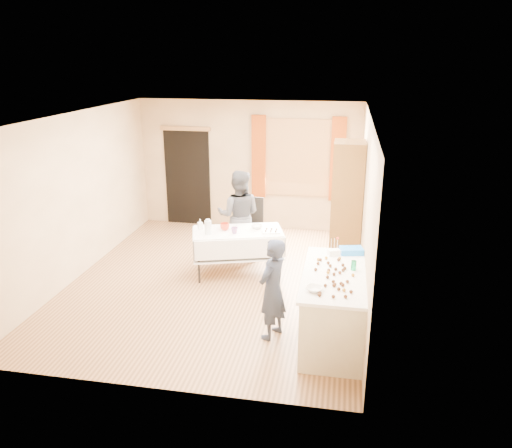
% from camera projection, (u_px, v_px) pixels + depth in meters
% --- Properties ---
extents(floor, '(4.50, 5.50, 0.02)m').
position_uv_depth(floor, '(216.00, 282.00, 7.98)').
color(floor, '#9E7047').
rests_on(floor, ground).
extents(ceiling, '(4.50, 5.50, 0.02)m').
position_uv_depth(ceiling, '(211.00, 115.00, 7.14)').
color(ceiling, white).
rests_on(ceiling, floor).
extents(wall_back, '(4.50, 0.02, 2.60)m').
position_uv_depth(wall_back, '(249.00, 165.00, 10.13)').
color(wall_back, tan).
rests_on(wall_back, floor).
extents(wall_front, '(4.50, 0.02, 2.60)m').
position_uv_depth(wall_front, '(143.00, 279.00, 4.99)').
color(wall_front, tan).
rests_on(wall_front, floor).
extents(wall_left, '(0.02, 5.50, 2.60)m').
position_uv_depth(wall_left, '(77.00, 196.00, 7.94)').
color(wall_left, tan).
rests_on(wall_left, floor).
extents(wall_right, '(0.02, 5.50, 2.60)m').
position_uv_depth(wall_right, '(366.00, 211.00, 7.18)').
color(wall_right, tan).
rests_on(wall_right, floor).
extents(window_frame, '(1.32, 0.06, 1.52)m').
position_uv_depth(window_frame, '(298.00, 158.00, 9.86)').
color(window_frame, olive).
rests_on(window_frame, wall_back).
extents(window_pane, '(1.20, 0.02, 1.40)m').
position_uv_depth(window_pane, '(298.00, 158.00, 9.85)').
color(window_pane, white).
rests_on(window_pane, wall_back).
extents(curtain_left, '(0.28, 0.06, 1.65)m').
position_uv_depth(curtain_left, '(259.00, 157.00, 9.94)').
color(curtain_left, '#89360B').
rests_on(curtain_left, wall_back).
extents(curtain_right, '(0.28, 0.06, 1.65)m').
position_uv_depth(curtain_right, '(338.00, 160.00, 9.68)').
color(curtain_right, '#89360B').
rests_on(curtain_right, wall_back).
extents(doorway, '(0.95, 0.04, 2.00)m').
position_uv_depth(doorway, '(188.00, 178.00, 10.42)').
color(doorway, black).
rests_on(doorway, floor).
extents(door_lintel, '(1.05, 0.06, 0.08)m').
position_uv_depth(door_lintel, '(185.00, 129.00, 10.06)').
color(door_lintel, olive).
rests_on(door_lintel, wall_back).
extents(cabinet, '(0.50, 0.60, 2.14)m').
position_uv_depth(cabinet, '(347.00, 206.00, 8.19)').
color(cabinet, brown).
rests_on(cabinet, floor).
extents(counter, '(0.80, 1.68, 0.91)m').
position_uv_depth(counter, '(334.00, 307.00, 6.21)').
color(counter, beige).
rests_on(counter, floor).
extents(party_table, '(1.60, 1.14, 0.75)m').
position_uv_depth(party_table, '(238.00, 248.00, 8.12)').
color(party_table, black).
rests_on(party_table, floor).
extents(chair, '(0.43, 0.43, 1.02)m').
position_uv_depth(chair, '(250.00, 237.00, 9.00)').
color(chair, black).
rests_on(chair, floor).
extents(girl, '(0.72, 0.67, 1.33)m').
position_uv_depth(girl, '(272.00, 289.00, 6.21)').
color(girl, '#1E263B').
rests_on(girl, floor).
extents(woman, '(0.85, 0.70, 1.59)m').
position_uv_depth(woman, '(239.00, 215.00, 8.64)').
color(woman, black).
rests_on(woman, floor).
extents(soda_can, '(0.08, 0.08, 0.12)m').
position_uv_depth(soda_can, '(354.00, 265.00, 6.14)').
color(soda_can, '#169357').
rests_on(soda_can, counter).
extents(mixing_bowl, '(0.32, 0.32, 0.05)m').
position_uv_depth(mixing_bowl, '(314.00, 289.00, 5.61)').
color(mixing_bowl, white).
rests_on(mixing_bowl, counter).
extents(foam_block, '(0.18, 0.15, 0.08)m').
position_uv_depth(foam_block, '(334.00, 252.00, 6.60)').
color(foam_block, white).
rests_on(foam_block, counter).
extents(blue_basket, '(0.34, 0.26, 0.08)m').
position_uv_depth(blue_basket, '(351.00, 251.00, 6.66)').
color(blue_basket, '#1F7DED').
rests_on(blue_basket, counter).
extents(pitcher, '(0.14, 0.14, 0.22)m').
position_uv_depth(pitcher, '(208.00, 227.00, 7.83)').
color(pitcher, silver).
rests_on(pitcher, party_table).
extents(cup_red, '(0.23, 0.23, 0.12)m').
position_uv_depth(cup_red, '(225.00, 227.00, 8.03)').
color(cup_red, red).
rests_on(cup_red, party_table).
extents(cup_rainbow, '(0.18, 0.18, 0.10)m').
position_uv_depth(cup_rainbow, '(234.00, 230.00, 7.88)').
color(cup_rainbow, red).
rests_on(cup_rainbow, party_table).
extents(small_bowl, '(0.26, 0.26, 0.06)m').
position_uv_depth(small_bowl, '(257.00, 226.00, 8.12)').
color(small_bowl, white).
rests_on(small_bowl, party_table).
extents(pastry_tray, '(0.32, 0.26, 0.02)m').
position_uv_depth(pastry_tray, '(271.00, 232.00, 7.95)').
color(pastry_tray, white).
rests_on(pastry_tray, party_table).
extents(bottle, '(0.14, 0.14, 0.16)m').
position_uv_depth(bottle, '(200.00, 224.00, 8.08)').
color(bottle, white).
rests_on(bottle, party_table).
extents(cake_balls, '(0.49, 1.15, 0.04)m').
position_uv_depth(cake_balls, '(334.00, 275.00, 5.96)').
color(cake_balls, '#3F2314').
rests_on(cake_balls, counter).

